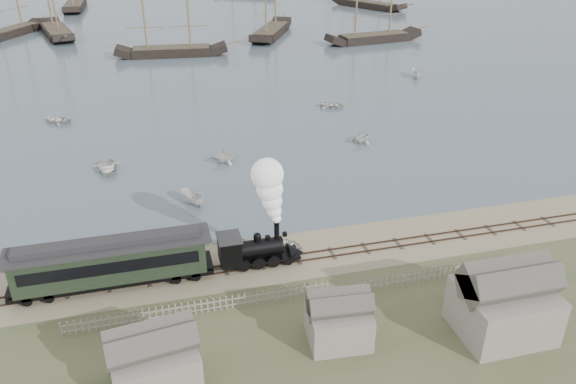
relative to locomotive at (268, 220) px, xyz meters
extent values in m
plane|color=tan|center=(0.48, 2.00, -4.06)|extent=(600.00, 600.00, 0.00)
cube|color=#3C2A20|center=(0.48, -0.50, -3.96)|extent=(120.00, 0.08, 0.12)
cube|color=#3C2A20|center=(0.48, 0.50, -3.96)|extent=(120.00, 0.08, 0.12)
cube|color=#392F25|center=(0.48, 0.00, -4.03)|extent=(120.00, 1.80, 0.06)
cube|color=black|center=(-0.71, 0.00, -3.38)|extent=(6.38, 1.88, 0.23)
cylinder|color=black|center=(-1.09, 0.00, -2.44)|extent=(3.94, 1.41, 1.41)
cube|color=black|center=(-3.15, 0.00, -2.26)|extent=(1.69, 2.06, 2.16)
cube|color=#2C2B2E|center=(-3.15, 0.00, -1.13)|extent=(1.88, 2.25, 0.11)
cylinder|color=black|center=(0.69, 0.00, -1.18)|extent=(0.41, 0.41, 1.50)
sphere|color=black|center=(-0.90, 0.00, -1.35)|extent=(0.60, 0.60, 0.60)
cone|color=black|center=(2.29, 0.00, -3.47)|extent=(1.31, 1.88, 1.88)
cube|color=black|center=(1.35, 0.00, -1.50)|extent=(0.33, 0.33, 0.33)
cube|color=black|center=(-12.11, 0.00, -3.31)|extent=(14.98, 2.46, 0.37)
cube|color=black|center=(-12.11, 0.00, -1.81)|extent=(13.91, 2.67, 2.67)
cube|color=black|center=(-12.11, -1.36, -1.54)|extent=(12.84, 0.06, 0.96)
cube|color=black|center=(-12.11, 1.36, -1.54)|extent=(12.84, 0.06, 0.96)
cube|color=#2C2B2E|center=(-12.11, 0.00, -0.42)|extent=(14.98, 2.89, 0.19)
cube|color=#2C2B2E|center=(-12.11, 0.00, -0.10)|extent=(13.37, 1.28, 0.48)
imported|color=silver|center=(1.79, 1.87, -3.71)|extent=(3.99, 4.16, 0.70)
imported|color=silver|center=(-13.21, 21.58, -3.55)|extent=(4.61, 3.54, 0.89)
imported|color=silver|center=(-0.31, 20.80, -3.19)|extent=(3.16, 3.49, 1.61)
imported|color=silver|center=(-4.98, 11.68, -3.36)|extent=(3.45, 2.68, 1.26)
imported|color=silver|center=(17.62, 35.93, -3.62)|extent=(3.99, 4.43, 0.75)
imported|color=silver|center=(16.85, 22.42, -3.24)|extent=(3.67, 3.78, 1.52)
imported|color=silver|center=(36.28, 47.32, -3.30)|extent=(3.84, 2.44, 1.39)
imported|color=silver|center=(-20.13, 39.42, -3.60)|extent=(4.35, 4.74, 0.80)
camera|label=1|loc=(-8.11, -37.30, 22.11)|focal=35.00mm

